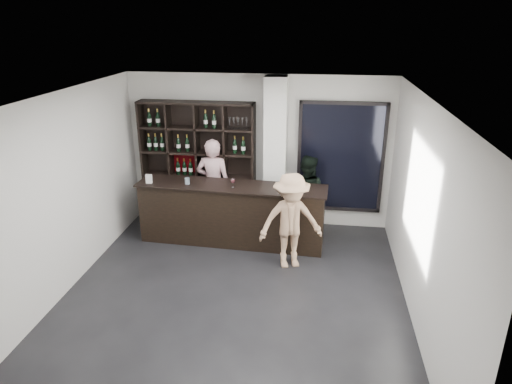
# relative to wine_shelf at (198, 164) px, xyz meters

# --- Properties ---
(floor) EXTENTS (5.00, 5.50, 0.01)m
(floor) POSITION_rel_wine_shelf_xyz_m (1.15, -2.57, -1.20)
(floor) COLOR black
(floor) RESTS_ON ground
(wine_shelf) EXTENTS (2.20, 0.35, 2.40)m
(wine_shelf) POSITION_rel_wine_shelf_xyz_m (0.00, 0.00, 0.00)
(wine_shelf) COLOR black
(wine_shelf) RESTS_ON floor
(structural_column) EXTENTS (0.40, 0.40, 2.90)m
(structural_column) POSITION_rel_wine_shelf_xyz_m (1.50, -0.10, 0.25)
(structural_column) COLOR silver
(structural_column) RESTS_ON floor
(glass_panel) EXTENTS (1.60, 0.08, 2.10)m
(glass_panel) POSITION_rel_wine_shelf_xyz_m (2.70, 0.12, 0.20)
(glass_panel) COLOR black
(glass_panel) RESTS_ON floor
(tasting_counter) EXTENTS (3.35, 0.69, 1.10)m
(tasting_counter) POSITION_rel_wine_shelf_xyz_m (0.80, -0.82, -0.65)
(tasting_counter) COLOR black
(tasting_counter) RESTS_ON floor
(taster_pink) EXTENTS (0.66, 0.44, 1.77)m
(taster_pink) POSITION_rel_wine_shelf_xyz_m (0.34, -0.23, -0.32)
(taster_pink) COLOR #CA9CA0
(taster_pink) RESTS_ON floor
(taster_black) EXTENTS (0.87, 0.77, 1.51)m
(taster_black) POSITION_rel_wine_shelf_xyz_m (2.10, -0.17, -0.45)
(taster_black) COLOR black
(taster_black) RESTS_ON floor
(customer) EXTENTS (1.17, 0.89, 1.60)m
(customer) POSITION_rel_wine_shelf_xyz_m (1.90, -1.52, -0.40)
(customer) COLOR tan
(customer) RESTS_ON floor
(wine_glass) EXTENTS (0.10, 0.10, 0.19)m
(wine_glass) POSITION_rel_wine_shelf_xyz_m (0.85, -0.91, -0.00)
(wine_glass) COLOR white
(wine_glass) RESTS_ON tasting_counter
(spit_cup) EXTENTS (0.11, 0.11, 0.11)m
(spit_cup) POSITION_rel_wine_shelf_xyz_m (0.03, -0.86, -0.04)
(spit_cup) COLOR #C9E6F8
(spit_cup) RESTS_ON tasting_counter
(napkin_stack) EXTENTS (0.14, 0.14, 0.02)m
(napkin_stack) POSITION_rel_wine_shelf_xyz_m (1.68, -0.73, -0.09)
(napkin_stack) COLOR white
(napkin_stack) RESTS_ON tasting_counter
(card_stand) EXTENTS (0.11, 0.05, 0.16)m
(card_stand) POSITION_rel_wine_shelf_xyz_m (-0.66, -0.92, -0.02)
(card_stand) COLOR white
(card_stand) RESTS_ON tasting_counter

